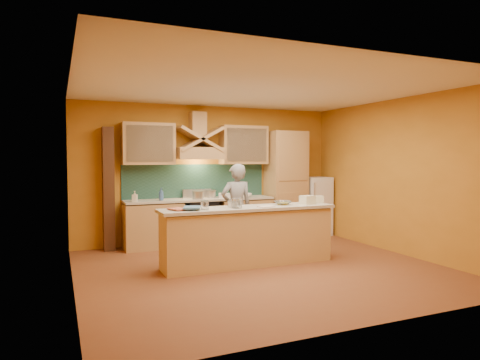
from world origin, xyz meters
name	(u,v)px	position (x,y,z in m)	size (l,w,h in m)	color
floor	(262,269)	(0.00, 0.00, 0.00)	(5.50, 5.00, 0.01)	brown
ceiling	(263,88)	(0.00, 0.00, 2.80)	(5.50, 5.00, 0.01)	white
wall_back	(209,174)	(0.00, 2.50, 1.40)	(5.50, 0.02, 2.80)	#BF7D25
wall_front	(371,191)	(0.00, -2.50, 1.40)	(5.50, 0.02, 2.80)	#BF7D25
wall_left	(72,184)	(-2.75, 0.00, 1.40)	(0.02, 5.00, 2.80)	#BF7D25
wall_right	(399,176)	(2.75, 0.00, 1.40)	(0.02, 5.00, 2.80)	#BF7D25
base_cabinet_left	(153,226)	(-1.25, 2.20, 0.43)	(1.10, 0.60, 0.86)	tan
base_cabinet_right	(244,220)	(0.65, 2.20, 0.43)	(1.10, 0.60, 0.86)	tan
counter_top	(200,199)	(-0.30, 2.20, 0.90)	(3.00, 0.62, 0.04)	beige
stove	(200,222)	(-0.30, 2.20, 0.45)	(0.60, 0.58, 0.90)	black
backsplash	(196,181)	(-0.30, 2.48, 1.25)	(3.00, 0.03, 0.70)	#1B3D36
range_hood	(199,153)	(-0.30, 2.25, 1.82)	(0.92, 0.50, 0.24)	tan
hood_chimney	(198,125)	(-0.30, 2.35, 2.40)	(0.30, 0.30, 0.50)	tan
upper_cabinet_left	(148,144)	(-1.30, 2.33, 2.00)	(1.00, 0.35, 0.80)	tan
upper_cabinet_right	(244,145)	(0.70, 2.33, 2.00)	(1.00, 0.35, 0.80)	tan
pantry_column	(286,185)	(1.65, 2.20, 1.15)	(0.80, 0.60, 2.30)	tan
fridge	(315,206)	(2.40, 2.20, 0.65)	(0.58, 0.60, 1.30)	white
trim_column_left	(108,189)	(-2.05, 2.35, 1.15)	(0.20, 0.30, 2.30)	#472816
island_body	(248,238)	(-0.10, 0.30, 0.44)	(2.80, 0.55, 0.88)	#DBB270
island_top	(248,208)	(-0.10, 0.30, 0.92)	(2.90, 0.62, 0.05)	beige
person	(236,208)	(0.09, 1.27, 0.81)	(0.59, 0.39, 1.62)	gray
pot_large	(198,196)	(-0.37, 2.10, 0.98)	(0.23, 0.23, 0.16)	silver
pot_small	(211,195)	(-0.05, 2.25, 0.98)	(0.18, 0.18, 0.15)	silver
soap_bottle_a	(135,196)	(-1.61, 2.06, 1.02)	(0.09, 0.09, 0.20)	silver
soap_bottle_b	(161,194)	(-1.11, 2.10, 1.04)	(0.09, 0.09, 0.24)	#365794
bowl_back	(246,195)	(0.65, 2.10, 0.96)	(0.26, 0.26, 0.08)	white
dish_rack	(225,195)	(0.21, 2.15, 0.97)	(0.25, 0.20, 0.09)	silver
book_lower	(172,210)	(-1.36, 0.27, 0.96)	(0.22, 0.30, 0.03)	#B65A41
book_upper	(184,208)	(-1.17, 0.30, 0.98)	(0.25, 0.35, 0.03)	#41688F
jar_large	(237,203)	(-0.34, 0.20, 1.02)	(0.15, 0.15, 0.16)	white
jar_small	(205,205)	(-0.86, 0.22, 1.01)	(0.12, 0.12, 0.13)	white
kitchen_scale	(232,204)	(-0.36, 0.34, 0.99)	(0.11, 0.11, 0.09)	white
mixing_bowl	(283,203)	(0.56, 0.35, 0.98)	(0.27, 0.27, 0.07)	white
cloth	(266,207)	(0.14, 0.15, 0.95)	(0.25, 0.19, 0.02)	beige
grocery_bag_a	(307,200)	(0.98, 0.27, 1.02)	(0.22, 0.18, 0.14)	#EAE6C0
grocery_bag_b	(317,199)	(1.26, 0.38, 1.01)	(0.20, 0.15, 0.12)	beige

